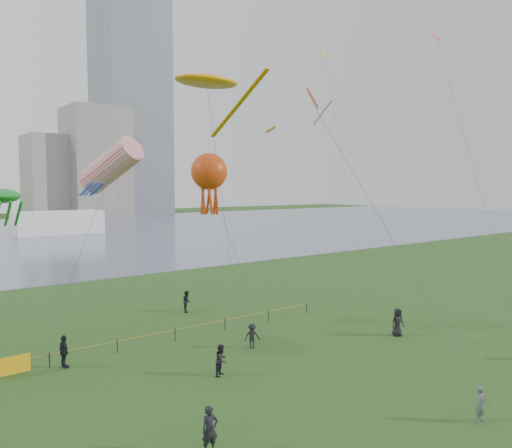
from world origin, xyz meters
TOP-DOWN VIEW (x-y plane):
  - ground_plane at (0.00, 0.00)m, footprint 400.00×400.00m
  - tower at (62.00, 168.00)m, footprint 24.00×24.00m
  - building_mid at (46.00, 162.00)m, footprint 20.00×20.00m
  - building_low at (32.00, 168.00)m, footprint 16.00×18.00m
  - pavilion_right at (14.00, 98.00)m, footprint 18.00×7.00m
  - fence at (-8.64, 15.53)m, footprint 24.07×0.07m
  - kite_flyer at (2.42, -2.82)m, footprint 0.62×0.45m
  - spectator_a at (-3.48, 8.57)m, footprint 1.04×0.97m
  - spectator_b at (0.62, 11.20)m, footprint 1.15×0.91m
  - spectator_c at (-9.87, 14.96)m, footprint 0.55×1.13m
  - spectator_d at (10.11, 7.18)m, footprint 1.07×0.86m
  - spectator_f at (-8.26, 2.24)m, footprint 0.72×0.53m
  - spectator_g at (1.99, 21.78)m, footprint 0.98×1.06m
  - kite_stingray at (3.50, 20.80)m, footprint 7.09×12.36m
  - kite_windsock at (-5.08, 19.51)m, footprint 7.17×5.20m
  - kite_octopus at (-0.03, 15.10)m, footprint 3.57×4.25m
  - kite_delta at (4.34, 9.06)m, footprint 1.48×12.84m
  - small_kites at (-3.41, 19.55)m, footprint 39.48×16.57m

SIDE VIEW (x-z plane):
  - ground_plane at x=0.00m, z-range 0.00..0.00m
  - fence at x=-8.64m, z-range 0.03..1.08m
  - spectator_b at x=0.62m, z-range 0.00..1.56m
  - kite_flyer at x=2.42m, z-range 0.00..1.59m
  - spectator_a at x=-3.48m, z-range 0.00..1.71m
  - spectator_g at x=1.99m, z-range 0.00..1.75m
  - spectator_f at x=-8.26m, z-range 0.00..1.84m
  - spectator_c at x=-9.87m, z-range 0.00..1.87m
  - spectator_d at x=10.11m, z-range 0.00..1.92m
  - pavilion_right at x=14.00m, z-range 0.00..5.00m
  - kite_octopus at x=-0.03m, z-range 4.95..17.43m
  - kite_windsock at x=-5.08m, z-range 4.84..18.46m
  - building_low at x=32.00m, z-range 0.00..28.00m
  - kite_delta at x=4.34m, z-range 6.71..23.13m
  - kite_stingray at x=3.50m, z-range 9.01..28.03m
  - building_mid at x=46.00m, z-range 0.00..38.00m
  - small_kites at x=-3.41m, z-range 19.42..25.64m
  - tower at x=62.00m, z-range 0.00..120.00m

